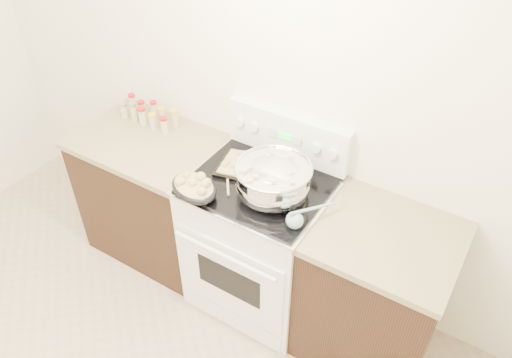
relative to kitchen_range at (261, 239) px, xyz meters
The scene contains 9 objects.
counter_left 0.83m from the kitchen_range, behind, with size 0.93×0.67×0.92m.
counter_right 0.73m from the kitchen_range, ahead, with size 0.73×0.67×0.92m.
kitchen_range is the anchor object (origin of this frame).
mixing_bowl 0.56m from the kitchen_range, 27.71° to the right, with size 0.52×0.52×0.24m.
roasting_pan 0.62m from the kitchen_range, 132.16° to the right, with size 0.34×0.29×0.11m.
baking_sheet 0.49m from the kitchen_range, 149.76° to the left, with size 0.43×0.35×0.06m.
wooden_spoon 0.53m from the kitchen_range, 143.16° to the right, with size 0.17×0.22×0.04m.
blue_ladle 0.62m from the kitchen_range, 31.09° to the right, with size 0.17×0.27×0.11m.
spice_jars 1.09m from the kitchen_range, behind, with size 0.40×0.15×0.13m.
Camera 1 is at (1.45, -0.39, 2.69)m, focal length 35.00 mm.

